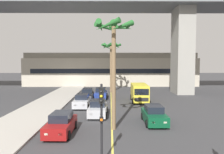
{
  "coord_description": "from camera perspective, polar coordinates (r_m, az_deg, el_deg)",
  "views": [
    {
      "loc": [
        -0.14,
        -2.42,
        5.28
      ],
      "look_at": [
        0.0,
        14.0,
        4.2
      ],
      "focal_mm": 35.08,
      "sensor_mm": 36.0,
      "label": 1
    }
  ],
  "objects": [
    {
      "name": "car_queue_third",
      "position": [
        22.01,
        -3.68,
        -8.19
      ],
      "size": [
        1.92,
        4.15,
        1.56
      ],
      "color": "#B7BABF",
      "rests_on": "ground"
    },
    {
      "name": "lane_stripe_center",
      "position": [
        26.94,
        -0.18,
        -7.52
      ],
      "size": [
        0.14,
        56.0,
        0.01
      ],
      "primitive_type": "cube",
      "color": "#DBCC4C",
      "rests_on": "ground"
    },
    {
      "name": "sidewalk_left",
      "position": [
        20.69,
        -23.25,
        -11.1
      ],
      "size": [
        4.8,
        80.0,
        0.15
      ],
      "primitive_type": "cube",
      "color": "#ADA89E",
      "rests_on": "ground"
    },
    {
      "name": "car_queue_fourth",
      "position": [
        32.37,
        -2.91,
        -4.33
      ],
      "size": [
        1.9,
        4.14,
        1.56
      ],
      "color": "navy",
      "rests_on": "ground"
    },
    {
      "name": "pier_building_backdrop",
      "position": [
        51.57,
        -0.33,
        1.97
      ],
      "size": [
        38.89,
        8.04,
        7.45
      ],
      "color": "#BCB29E",
      "rests_on": "ground"
    },
    {
      "name": "car_queue_fifth",
      "position": [
        17.03,
        -13.12,
        -11.85
      ],
      "size": [
        1.91,
        4.14,
        1.56
      ],
      "color": "maroon",
      "rests_on": "ground"
    },
    {
      "name": "car_queue_sixth",
      "position": [
        31.54,
        -6.43,
        -4.56
      ],
      "size": [
        1.95,
        4.16,
        1.56
      ],
      "color": "black",
      "rests_on": "ground"
    },
    {
      "name": "bridge_overpass",
      "position": [
        38.62,
        1.39,
        18.47
      ],
      "size": [
        88.13,
        8.0,
        18.66
      ],
      "color": "slate",
      "rests_on": "ground"
    },
    {
      "name": "delivery_van",
      "position": [
        29.8,
        7.14,
        -3.96
      ],
      "size": [
        2.25,
        5.29,
        2.36
      ],
      "color": "yellow",
      "rests_on": "ground"
    },
    {
      "name": "car_queue_second",
      "position": [
        19.67,
        10.88,
        -9.7
      ],
      "size": [
        1.84,
        4.1,
        1.56
      ],
      "color": "#0C4728",
      "rests_on": "ground"
    },
    {
      "name": "traffic_light_median_near",
      "position": [
        11.28,
        -2.76,
        -9.37
      ],
      "size": [
        0.24,
        0.37,
        4.2
      ],
      "color": "black",
      "rests_on": "ground"
    },
    {
      "name": "car_queue_front",
      "position": [
        26.27,
        -7.76,
        -6.26
      ],
      "size": [
        1.9,
        4.13,
        1.56
      ],
      "color": "#B7BABF",
      "rests_on": "ground"
    },
    {
      "name": "palm_tree_near_median",
      "position": [
        38.82,
        -0.21,
        6.16
      ],
      "size": [
        3.59,
        3.58,
        8.76
      ],
      "color": "brown",
      "rests_on": "ground"
    },
    {
      "name": "palm_tree_mid_median",
      "position": [
        17.07,
        0.49,
        9.78
      ],
      "size": [
        3.14,
        3.24,
        8.6
      ],
      "color": "brown",
      "rests_on": "ground"
    }
  ]
}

